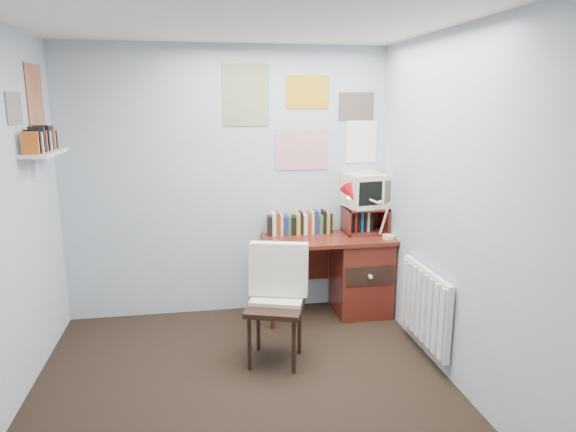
{
  "coord_description": "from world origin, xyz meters",
  "views": [
    {
      "loc": [
        -0.26,
        -3.0,
        2.0
      ],
      "look_at": [
        0.44,
        1.03,
        1.08
      ],
      "focal_mm": 32.0,
      "sensor_mm": 36.0,
      "label": 1
    }
  ],
  "objects_px": {
    "desk_lamp": "(390,215)",
    "crt_tv": "(366,189)",
    "desk_chair": "(275,308)",
    "radiator": "(425,306)",
    "wall_shelf": "(44,153)",
    "desk": "(355,272)",
    "tv_riser": "(365,220)"
  },
  "relations": [
    {
      "from": "crt_tv",
      "to": "desk_chair",
      "type": "bearing_deg",
      "value": -147.54
    },
    {
      "from": "desk_lamp",
      "to": "desk",
      "type": "bearing_deg",
      "value": 168.41
    },
    {
      "from": "tv_riser",
      "to": "wall_shelf",
      "type": "bearing_deg",
      "value": -169.68
    },
    {
      "from": "desk_chair",
      "to": "desk_lamp",
      "type": "height_order",
      "value": "desk_lamp"
    },
    {
      "from": "desk_chair",
      "to": "desk_lamp",
      "type": "xyz_separation_m",
      "value": [
        1.17,
        0.69,
        0.53
      ]
    },
    {
      "from": "desk_chair",
      "to": "radiator",
      "type": "height_order",
      "value": "desk_chair"
    },
    {
      "from": "desk",
      "to": "crt_tv",
      "type": "xyz_separation_m",
      "value": [
        0.12,
        0.13,
        0.78
      ]
    },
    {
      "from": "desk",
      "to": "tv_riser",
      "type": "distance_m",
      "value": 0.51
    },
    {
      "from": "desk_lamp",
      "to": "tv_riser",
      "type": "height_order",
      "value": "desk_lamp"
    },
    {
      "from": "wall_shelf",
      "to": "crt_tv",
      "type": "bearing_deg",
      "value": 10.72
    },
    {
      "from": "desk_chair",
      "to": "crt_tv",
      "type": "relative_size",
      "value": 2.45
    },
    {
      "from": "desk_lamp",
      "to": "wall_shelf",
      "type": "distance_m",
      "value": 2.92
    },
    {
      "from": "tv_riser",
      "to": "desk",
      "type": "bearing_deg",
      "value": -137.04
    },
    {
      "from": "desk_chair",
      "to": "crt_tv",
      "type": "distance_m",
      "value": 1.59
    },
    {
      "from": "desk",
      "to": "radiator",
      "type": "bearing_deg",
      "value": -72.76
    },
    {
      "from": "radiator",
      "to": "wall_shelf",
      "type": "xyz_separation_m",
      "value": [
        -2.86,
        0.55,
        1.2
      ]
    },
    {
      "from": "desk_chair",
      "to": "radiator",
      "type": "bearing_deg",
      "value": 14.31
    },
    {
      "from": "desk_chair",
      "to": "tv_riser",
      "type": "relative_size",
      "value": 2.24
    },
    {
      "from": "crt_tv",
      "to": "tv_riser",
      "type": "bearing_deg",
      "value": -113.77
    },
    {
      "from": "desk_chair",
      "to": "wall_shelf",
      "type": "bearing_deg",
      "value": -176.41
    },
    {
      "from": "desk",
      "to": "desk_chair",
      "type": "bearing_deg",
      "value": -137.04
    },
    {
      "from": "crt_tv",
      "to": "radiator",
      "type": "xyz_separation_m",
      "value": [
        0.17,
        -1.06,
        -0.76
      ]
    },
    {
      "from": "desk_chair",
      "to": "tv_riser",
      "type": "height_order",
      "value": "tv_riser"
    },
    {
      "from": "desk",
      "to": "desk_chair",
      "type": "height_order",
      "value": "desk_chair"
    },
    {
      "from": "crt_tv",
      "to": "wall_shelf",
      "type": "xyz_separation_m",
      "value": [
        -2.69,
        -0.51,
        0.44
      ]
    },
    {
      "from": "desk",
      "to": "tv_riser",
      "type": "bearing_deg",
      "value": 42.96
    },
    {
      "from": "desk_chair",
      "to": "desk",
      "type": "bearing_deg",
      "value": 61.8
    },
    {
      "from": "crt_tv",
      "to": "wall_shelf",
      "type": "height_order",
      "value": "wall_shelf"
    },
    {
      "from": "tv_riser",
      "to": "wall_shelf",
      "type": "distance_m",
      "value": 2.83
    },
    {
      "from": "desk_lamp",
      "to": "crt_tv",
      "type": "bearing_deg",
      "value": 134.46
    },
    {
      "from": "wall_shelf",
      "to": "desk_lamp",
      "type": "bearing_deg",
      "value": 4.77
    },
    {
      "from": "desk_chair",
      "to": "desk_lamp",
      "type": "distance_m",
      "value": 1.46
    }
  ]
}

